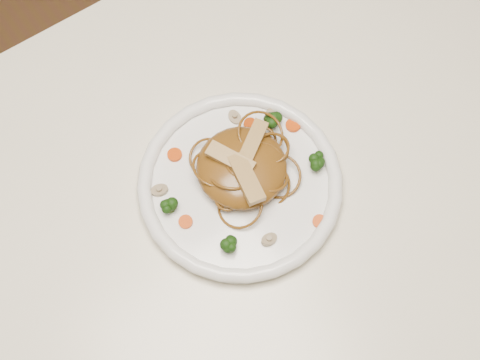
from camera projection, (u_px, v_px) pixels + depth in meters
ground at (216, 331)px, 1.67m from camera, size 4.00×4.00×0.00m
table at (202, 245)px, 1.07m from camera, size 1.20×0.80×0.75m
plate at (240, 186)px, 1.00m from camera, size 0.36×0.36×0.02m
noodle_mound at (242, 167)px, 0.98m from camera, size 0.15×0.15×0.04m
chicken_a at (254, 140)px, 0.97m from camera, size 0.06×0.05×0.01m
chicken_b at (230, 159)px, 0.96m from camera, size 0.05×0.07×0.01m
chicken_c at (246, 178)px, 0.94m from camera, size 0.04×0.08×0.01m
broccoli_0 at (272, 120)px, 1.01m from camera, size 0.03×0.03×0.03m
broccoli_1 at (169, 205)px, 0.96m from camera, size 0.03×0.03×0.03m
broccoli_2 at (230, 245)px, 0.94m from camera, size 0.03×0.03×0.03m
broccoli_3 at (317, 160)px, 0.99m from camera, size 0.03×0.03×0.03m
carrot_0 at (250, 124)px, 1.02m from camera, size 0.02×0.02×0.00m
carrot_1 at (186, 222)px, 0.96m from camera, size 0.02×0.02×0.00m
carrot_2 at (293, 125)px, 1.02m from camera, size 0.03×0.03×0.00m
carrot_3 at (175, 155)px, 1.00m from camera, size 0.02×0.02×0.00m
carrot_4 at (319, 221)px, 0.96m from camera, size 0.02×0.02×0.00m
mushroom_0 at (269, 240)px, 0.95m from camera, size 0.02×0.02×0.01m
mushroom_1 at (270, 116)px, 1.03m from camera, size 0.03×0.03×0.01m
mushroom_2 at (159, 190)px, 0.98m from camera, size 0.03×0.03×0.01m
mushroom_3 at (235, 117)px, 1.03m from camera, size 0.02×0.02×0.01m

